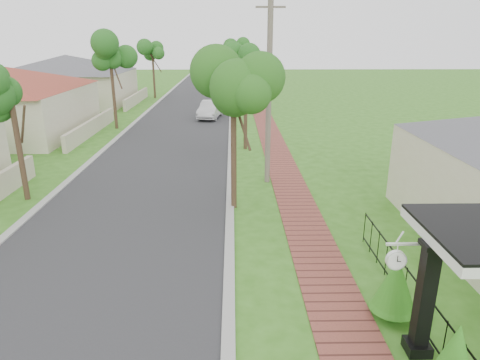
% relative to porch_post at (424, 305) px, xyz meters
% --- Properties ---
extents(ground, '(160.00, 160.00, 0.00)m').
position_rel_porch_post_xyz_m(ground, '(-4.55, 1.00, -1.12)').
color(ground, '#326A19').
rests_on(ground, ground).
extents(road, '(7.00, 120.00, 0.02)m').
position_rel_porch_post_xyz_m(road, '(-7.55, 21.00, -1.12)').
color(road, '#28282B').
rests_on(road, ground).
extents(kerb_right, '(0.30, 120.00, 0.10)m').
position_rel_porch_post_xyz_m(kerb_right, '(-3.90, 21.00, -1.12)').
color(kerb_right, '#9E9E99').
rests_on(kerb_right, ground).
extents(kerb_left, '(0.30, 120.00, 0.10)m').
position_rel_porch_post_xyz_m(kerb_left, '(-11.20, 21.00, -1.12)').
color(kerb_left, '#9E9E99').
rests_on(kerb_left, ground).
extents(sidewalk, '(1.50, 120.00, 0.03)m').
position_rel_porch_post_xyz_m(sidewalk, '(-1.30, 21.00, -1.12)').
color(sidewalk, brown).
rests_on(sidewalk, ground).
extents(porch_post, '(0.48, 0.48, 2.52)m').
position_rel_porch_post_xyz_m(porch_post, '(0.00, 0.00, 0.00)').
color(porch_post, black).
rests_on(porch_post, ground).
extents(picket_fence, '(0.03, 8.02, 1.00)m').
position_rel_porch_post_xyz_m(picket_fence, '(0.35, 1.00, -0.59)').
color(picket_fence, black).
rests_on(picket_fence, ground).
extents(street_trees, '(10.70, 37.65, 5.89)m').
position_rel_porch_post_xyz_m(street_trees, '(-7.42, 27.84, 3.42)').
color(street_trees, '#382619').
rests_on(street_trees, ground).
extents(hedge_row, '(0.93, 4.45, 1.98)m').
position_rel_porch_post_xyz_m(hedge_row, '(-0.10, -0.81, -0.28)').
color(hedge_row, '#156917').
rests_on(hedge_row, ground).
extents(far_house_grey, '(15.56, 15.56, 4.60)m').
position_rel_porch_post_xyz_m(far_house_grey, '(-19.52, 35.00, 1.22)').
color(far_house_grey, beige).
rests_on(far_house_grey, ground).
extents(parked_car_red, '(1.84, 3.82, 1.26)m').
position_rel_porch_post_xyz_m(parked_car_red, '(-4.15, 32.35, -0.49)').
color(parked_car_red, '#5A0D11').
rests_on(parked_car_red, ground).
extents(parked_car_white, '(2.06, 4.27, 1.35)m').
position_rel_porch_post_xyz_m(parked_car_white, '(-5.55, 26.95, -0.45)').
color(parked_car_white, silver).
rests_on(parked_car_white, ground).
extents(near_tree, '(2.03, 2.03, 5.21)m').
position_rel_porch_post_xyz_m(near_tree, '(-3.75, 8.00, 3.02)').
color(near_tree, '#382619').
rests_on(near_tree, ground).
extents(utility_pole, '(1.20, 0.24, 7.72)m').
position_rel_porch_post_xyz_m(utility_pole, '(-2.25, 11.00, 2.80)').
color(utility_pole, '#6C6054').
rests_on(utility_pole, ground).
extents(station_clock, '(0.69, 0.13, 0.59)m').
position_rel_porch_post_xyz_m(station_clock, '(-0.49, 0.40, 0.83)').
color(station_clock, white).
rests_on(station_clock, ground).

